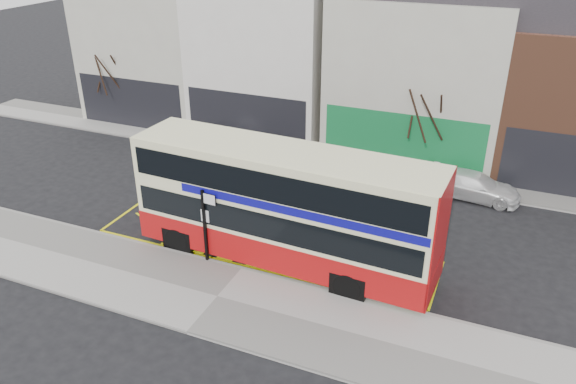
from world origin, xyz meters
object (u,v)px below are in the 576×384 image
at_px(car_grey, 259,158).
at_px(street_tree_right, 428,101).
at_px(street_tree_left, 110,61).
at_px(car_silver, 211,142).
at_px(double_decker_bus, 285,206).
at_px(bus_stop_post, 206,219).
at_px(car_white, 474,186).

relative_size(car_grey, street_tree_right, 0.71).
bearing_deg(street_tree_left, street_tree_right, -0.72).
height_order(car_grey, street_tree_left, street_tree_left).
bearing_deg(car_grey, car_silver, 68.30).
distance_m(double_decker_bus, car_silver, 11.93).
relative_size(bus_stop_post, car_grey, 0.73).
relative_size(bus_stop_post, car_white, 0.70).
distance_m(bus_stop_post, street_tree_right, 13.16).
xyz_separation_m(car_grey, car_white, (10.85, 1.06, -0.06)).
height_order(double_decker_bus, car_grey, double_decker_bus).
xyz_separation_m(car_silver, street_tree_left, (-8.05, 1.96, 3.38)).
relative_size(double_decker_bus, bus_stop_post, 3.91).
bearing_deg(street_tree_right, bus_stop_post, -117.46).
bearing_deg(double_decker_bus, street_tree_right, 74.76).
bearing_deg(street_tree_left, car_silver, -13.69).
height_order(car_grey, car_white, car_grey).
bearing_deg(car_white, car_grey, 100.24).
xyz_separation_m(car_grey, street_tree_left, (-11.52, 3.03, 3.37)).
height_order(bus_stop_post, car_grey, bus_stop_post).
relative_size(double_decker_bus, street_tree_left, 1.99).
xyz_separation_m(bus_stop_post, car_grey, (-2.00, 8.76, -1.28)).
bearing_deg(street_tree_right, car_grey, -160.82).
bearing_deg(car_silver, double_decker_bus, -133.04).
height_order(bus_stop_post, car_white, bus_stop_post).
bearing_deg(double_decker_bus, car_white, 56.82).
distance_m(car_silver, street_tree_right, 12.05).
bearing_deg(car_white, bus_stop_post, 142.66).
relative_size(double_decker_bus, street_tree_right, 2.04).
bearing_deg(double_decker_bus, street_tree_left, 149.75).
xyz_separation_m(double_decker_bus, street_tree_right, (3.32, 10.25, 1.50)).
bearing_deg(street_tree_left, car_white, -5.05).
height_order(car_silver, car_grey, car_grey).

